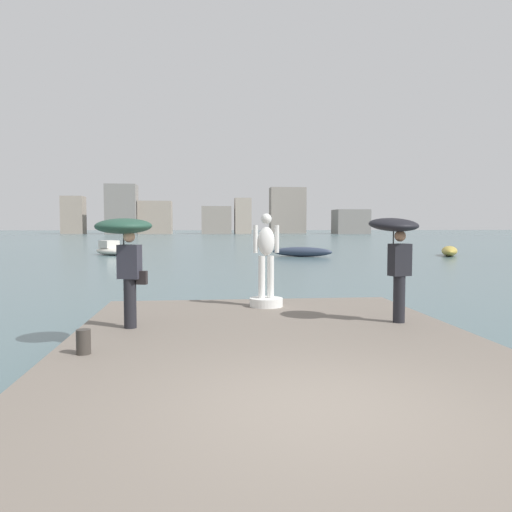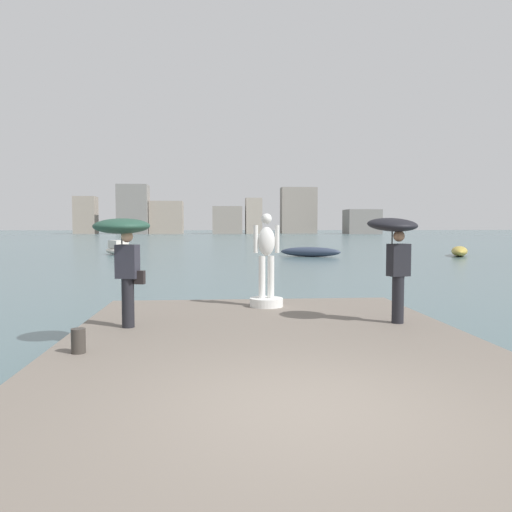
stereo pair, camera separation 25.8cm
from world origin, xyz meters
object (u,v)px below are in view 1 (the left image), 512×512
object	(u,v)px
statue_white_figure	(266,273)
boat_mid	(302,252)
boat_leftward	(111,250)
onlooker_right	(396,242)
mooring_bollard	(83,342)
onlooker_left	(125,241)
boat_near	(449,251)

from	to	relation	value
statue_white_figure	boat_mid	distance (m)	25.06
boat_mid	boat_leftward	xyz separation A→B (m)	(-13.93, 3.50, 0.05)
statue_white_figure	onlooker_right	distance (m)	3.14
mooring_bollard	boat_leftward	world-z (taller)	boat_leftward
statue_white_figure	boat_leftward	bearing A→B (deg)	106.49
onlooker_right	mooring_bollard	distance (m)	5.73
onlooker_left	boat_mid	bearing A→B (deg)	72.32
statue_white_figure	mooring_bollard	xyz separation A→B (m)	(-3.11, -3.96, -0.57)
onlooker_left	boat_mid	distance (m)	27.85
boat_near	boat_mid	distance (m)	10.96
mooring_bollard	boat_mid	bearing A→B (deg)	72.81
mooring_bollard	boat_leftward	bearing A→B (deg)	99.19
mooring_bollard	boat_mid	size ratio (longest dim) A/B	0.08
boat_near	boat_mid	size ratio (longest dim) A/B	0.98
boat_mid	statue_white_figure	bearing A→B (deg)	-103.07
statue_white_figure	mooring_bollard	world-z (taller)	statue_white_figure
statue_white_figure	onlooker_left	size ratio (longest dim) A/B	1.06
boat_leftward	statue_white_figure	bearing A→B (deg)	-73.51
onlooker_left	boat_mid	world-z (taller)	onlooker_left
onlooker_left	boat_mid	xyz separation A→B (m)	(8.44, 26.49, -1.61)
boat_leftward	boat_mid	bearing A→B (deg)	-14.11
onlooker_right	onlooker_left	bearing A→B (deg)	179.39
onlooker_right	boat_near	size ratio (longest dim) A/B	0.47
statue_white_figure	onlooker_left	xyz separation A→B (m)	(-2.78, -2.09, 0.81)
onlooker_left	onlooker_right	xyz separation A→B (m)	(4.93, -0.05, -0.03)
boat_near	boat_leftward	size ratio (longest dim) A/B	1.14
statue_white_figure	mooring_bollard	distance (m)	5.06
onlooker_right	boat_near	bearing A→B (deg)	61.31
onlooker_right	boat_mid	xyz separation A→B (m)	(3.51, 26.54, -1.57)
boat_mid	mooring_bollard	bearing A→B (deg)	-107.19
onlooker_left	statue_white_figure	bearing A→B (deg)	36.94
statue_white_figure	boat_leftward	distance (m)	29.11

